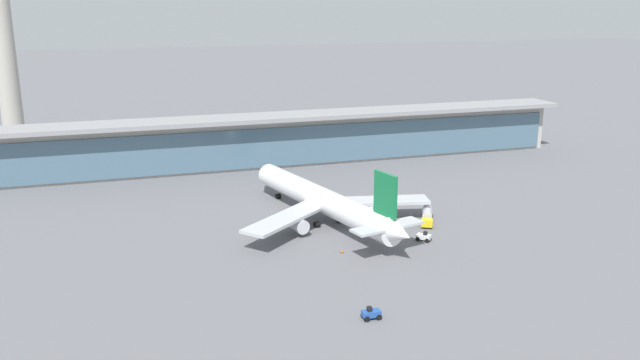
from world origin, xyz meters
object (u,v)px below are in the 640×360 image
object	(u,v)px
service_truck_under_wing_blue	(371,314)
safety_cone_alpha	(342,251)
airliner_on_stand	(325,201)
service_truck_mid_apron_white	(424,237)
service_truck_near_nose_yellow	(427,215)
control_tower	(0,15)

from	to	relation	value
service_truck_under_wing_blue	safety_cone_alpha	xyz separation A→B (m)	(4.96, 26.84, -0.56)
airliner_on_stand	service_truck_mid_apron_white	size ratio (longest dim) A/B	18.15
service_truck_near_nose_yellow	control_tower	xyz separation A→B (m)	(-92.92, 99.37, 40.93)
service_truck_near_nose_yellow	service_truck_mid_apron_white	world-z (taller)	service_truck_near_nose_yellow
control_tower	service_truck_near_nose_yellow	bearing A→B (deg)	-46.92
control_tower	safety_cone_alpha	size ratio (longest dim) A/B	112.02
airliner_on_stand	control_tower	distance (m)	123.14
service_truck_under_wing_blue	control_tower	world-z (taller)	control_tower
control_tower	safety_cone_alpha	bearing A→B (deg)	-57.94
airliner_on_stand	service_truck_near_nose_yellow	bearing A→B (deg)	-16.86
safety_cone_alpha	service_truck_mid_apron_white	bearing A→B (deg)	3.22
control_tower	safety_cone_alpha	distance (m)	137.09
service_truck_near_nose_yellow	control_tower	world-z (taller)	control_tower
service_truck_under_wing_blue	safety_cone_alpha	size ratio (longest dim) A/B	4.11
service_truck_mid_apron_white	control_tower	bearing A→B (deg)	128.49
service_truck_near_nose_yellow	control_tower	distance (m)	142.07
airliner_on_stand	service_truck_under_wing_blue	xyz separation A→B (m)	(-7.29, -44.46, -4.15)
control_tower	airliner_on_stand	bearing A→B (deg)	-52.40
service_truck_under_wing_blue	service_truck_mid_apron_white	world-z (taller)	same
control_tower	service_truck_mid_apron_white	bearing A→B (deg)	-51.51
service_truck_under_wing_blue	service_truck_mid_apron_white	bearing A→B (deg)	50.68
service_truck_near_nose_yellow	service_truck_mid_apron_white	bearing A→B (deg)	-119.98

